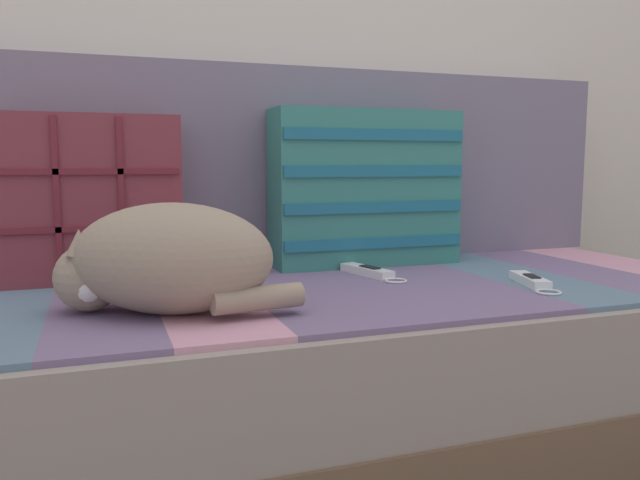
% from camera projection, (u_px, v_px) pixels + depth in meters
% --- Properties ---
extents(ground_plane, '(14.00, 14.00, 0.00)m').
position_uv_depth(ground_plane, '(348.00, 479.00, 1.22)').
color(ground_plane, '#564C47').
extents(couch, '(1.87, 0.81, 0.37)m').
position_uv_depth(couch, '(323.00, 368.00, 1.33)').
color(couch, brown).
rests_on(couch, ground_plane).
extents(sofa_backrest, '(1.83, 0.14, 0.48)m').
position_uv_depth(sofa_backrest, '(278.00, 166.00, 1.59)').
color(sofa_backrest, slate).
rests_on(sofa_backrest, couch).
extents(throw_pillow_quilted, '(0.37, 0.14, 0.35)m').
position_uv_depth(throw_pillow_quilted, '(90.00, 199.00, 1.31)').
color(throw_pillow_quilted, brown).
rests_on(throw_pillow_quilted, couch).
extents(throw_pillow_striped, '(0.46, 0.14, 0.38)m').
position_uv_depth(throw_pillow_striped, '(365.00, 188.00, 1.52)').
color(throw_pillow_striped, '#337A70').
rests_on(throw_pillow_striped, couch).
extents(sleeping_cat, '(0.39, 0.31, 0.18)m').
position_uv_depth(sleeping_cat, '(163.00, 262.00, 1.03)').
color(sleeping_cat, gray).
rests_on(sleeping_cat, couch).
extents(game_remote_near, '(0.09, 0.19, 0.02)m').
position_uv_depth(game_remote_near, '(531.00, 281.00, 1.28)').
color(game_remote_near, white).
rests_on(game_remote_near, couch).
extents(game_remote_far, '(0.09, 0.20, 0.02)m').
position_uv_depth(game_remote_far, '(369.00, 272.00, 1.39)').
color(game_remote_far, white).
rests_on(game_remote_far, couch).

